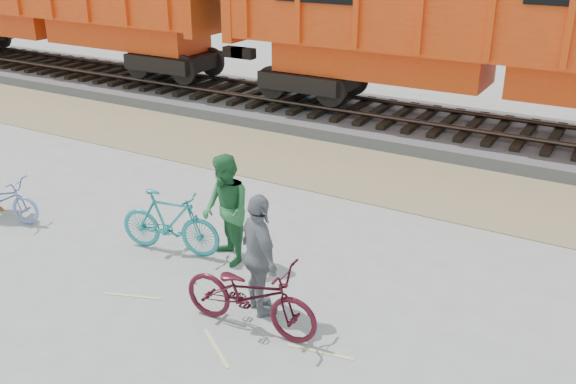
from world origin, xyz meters
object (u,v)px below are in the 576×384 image
at_px(bicycle_blue, 0,199).
at_px(person_man, 226,210).
at_px(person_woman, 259,256).
at_px(bicycle_maroon, 250,295).
at_px(hopper_car_center, 507,19).
at_px(bicycle_teal, 170,222).

xyz_separation_m(bicycle_blue, person_man, (4.47, 0.81, 0.48)).
bearing_deg(person_woman, bicycle_blue, 33.98).
bearing_deg(person_woman, bicycle_maroon, 139.73).
xyz_separation_m(hopper_car_center, bicycle_blue, (-6.69, -9.02, -2.59)).
bearing_deg(bicycle_blue, person_man, -93.17).
bearing_deg(person_woman, bicycle_teal, 16.53).
bearing_deg(hopper_car_center, person_man, -105.09).
bearing_deg(hopper_car_center, bicycle_maroon, -95.18).
xyz_separation_m(bicycle_blue, bicycle_teal, (3.47, 0.61, 0.11)).
distance_m(bicycle_blue, person_man, 4.57).
bearing_deg(bicycle_teal, person_woman, -119.98).
bearing_deg(bicycle_blue, hopper_car_center, -49.97).
bearing_deg(bicycle_teal, bicycle_blue, 89.12).
bearing_deg(bicycle_maroon, bicycle_blue, 81.21).
xyz_separation_m(hopper_car_center, bicycle_teal, (-3.21, -8.41, -2.47)).
bearing_deg(bicycle_teal, bicycle_maroon, -127.53).
relative_size(bicycle_blue, person_woman, 0.90).
xyz_separation_m(bicycle_blue, person_woman, (5.72, -0.17, 0.47)).
bearing_deg(bicycle_maroon, hopper_car_center, -8.36).
xyz_separation_m(bicycle_teal, bicycle_maroon, (2.35, -1.18, -0.02)).
relative_size(hopper_car_center, bicycle_maroon, 7.08).
relative_size(bicycle_blue, bicycle_teal, 0.90).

